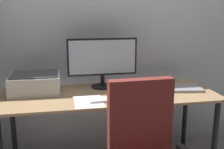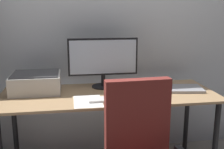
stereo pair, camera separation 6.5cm
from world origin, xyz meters
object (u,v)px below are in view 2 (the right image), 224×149
object	(u,v)px
desk	(109,103)
laptop	(183,89)
mouse	(136,98)
printer	(36,83)
keyboard	(107,99)
coffee_mug	(120,86)
monitor	(103,59)

from	to	relation	value
desk	laptop	world-z (taller)	laptop
laptop	mouse	bearing A→B (deg)	-148.42
laptop	printer	bearing A→B (deg)	-177.83
desk	keyboard	size ratio (longest dim) A/B	6.08
coffee_mug	printer	distance (m)	0.70
monitor	desk	bearing A→B (deg)	-83.48
desk	printer	bearing A→B (deg)	166.98
keyboard	coffee_mug	world-z (taller)	coffee_mug
monitor	printer	world-z (taller)	monitor
monitor	keyboard	bearing A→B (deg)	-92.36
keyboard	mouse	world-z (taller)	mouse
laptop	monitor	bearing A→B (deg)	172.31
mouse	coffee_mug	xyz separation A→B (m)	(-0.08, 0.24, 0.03)
mouse	coffee_mug	distance (m)	0.26
coffee_mug	desk	bearing A→B (deg)	-153.12
coffee_mug	printer	xyz separation A→B (m)	(-0.69, 0.09, 0.03)
monitor	mouse	bearing A→B (deg)	-62.24
monitor	laptop	size ratio (longest dim) A/B	1.90
laptop	printer	xyz separation A→B (m)	(-1.24, 0.13, 0.07)
keyboard	mouse	size ratio (longest dim) A/B	3.02
desk	keyboard	bearing A→B (deg)	-101.88
desk	keyboard	xyz separation A→B (m)	(-0.04, -0.18, 0.09)
monitor	printer	distance (m)	0.60
printer	keyboard	bearing A→B (deg)	-29.67
desk	mouse	world-z (taller)	mouse
desk	printer	xyz separation A→B (m)	(-0.59, 0.14, 0.16)
keyboard	laptop	world-z (taller)	laptop
monitor	mouse	distance (m)	0.50
monitor	laptop	bearing A→B (deg)	-16.01
monitor	coffee_mug	world-z (taller)	monitor
laptop	printer	world-z (taller)	printer
keyboard	coffee_mug	size ratio (longest dim) A/B	3.09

